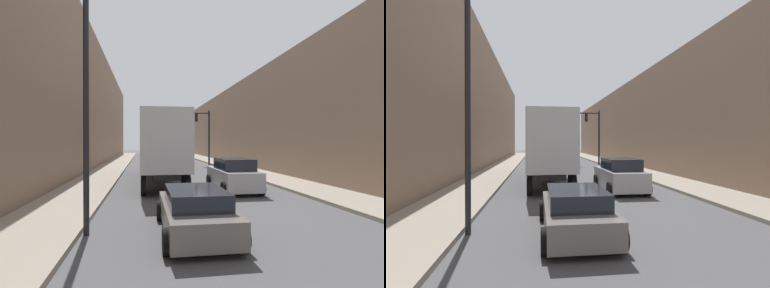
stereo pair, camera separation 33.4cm
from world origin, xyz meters
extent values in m
cube|color=gray|center=(6.01, 30.00, 0.07)|extent=(2.81, 80.00, 0.15)
cube|color=gray|center=(-6.01, 30.00, 0.07)|extent=(2.81, 80.00, 0.15)
cube|color=#846B56|center=(10.41, 30.00, 4.62)|extent=(6.00, 80.00, 9.23)
cube|color=#846B56|center=(-10.41, 30.00, 6.38)|extent=(6.00, 80.00, 12.76)
cube|color=silver|center=(-1.82, 21.02, 2.65)|extent=(2.46, 10.21, 3.10)
cube|color=black|center=(-1.82, 21.02, 0.95)|extent=(1.23, 10.21, 0.24)
cube|color=navy|center=(-1.82, 27.47, 1.51)|extent=(2.46, 2.68, 3.01)
cylinder|color=black|center=(-2.90, 17.12, 0.50)|extent=(0.25, 1.00, 1.00)
cylinder|color=black|center=(-0.74, 17.12, 0.50)|extent=(0.25, 1.00, 1.00)
cylinder|color=black|center=(-2.90, 18.32, 0.50)|extent=(0.25, 1.00, 1.00)
cylinder|color=black|center=(-0.74, 18.32, 0.50)|extent=(0.25, 1.00, 1.00)
cylinder|color=black|center=(-2.90, 27.47, 0.50)|extent=(0.25, 1.00, 1.00)
cylinder|color=black|center=(-0.74, 27.47, 0.50)|extent=(0.25, 1.00, 1.00)
cube|color=slate|center=(-1.45, 10.89, 0.51)|extent=(1.76, 4.44, 0.67)
cube|color=#1E232D|center=(-1.45, 10.66, 1.07)|extent=(1.55, 2.44, 0.45)
cylinder|color=black|center=(-2.33, 12.41, 0.32)|extent=(0.25, 0.64, 0.64)
cylinder|color=black|center=(-0.57, 12.41, 0.32)|extent=(0.25, 0.64, 0.64)
cylinder|color=black|center=(-2.33, 9.27, 0.32)|extent=(0.25, 0.64, 0.64)
cylinder|color=black|center=(-0.57, 9.27, 0.32)|extent=(0.25, 0.64, 0.64)
cube|color=#B7B7BC|center=(1.82, 17.90, 0.67)|extent=(1.83, 4.58, 0.94)
cube|color=#1E232D|center=(1.82, 17.67, 1.43)|extent=(1.61, 2.52, 0.59)
cylinder|color=black|center=(0.90, 19.49, 0.35)|extent=(0.25, 0.70, 0.70)
cylinder|color=black|center=(2.73, 19.49, 0.35)|extent=(0.25, 0.70, 0.70)
cylinder|color=black|center=(0.90, 16.20, 0.35)|extent=(0.25, 0.70, 0.70)
cylinder|color=black|center=(2.73, 16.20, 0.35)|extent=(0.25, 0.70, 0.70)
cylinder|color=black|center=(4.45, 35.85, 3.08)|extent=(0.20, 0.20, 6.15)
cube|color=black|center=(1.52, 35.85, 5.85)|extent=(5.87, 0.12, 0.12)
cube|color=black|center=(2.99, 35.85, 5.34)|extent=(0.30, 0.24, 0.90)
sphere|color=red|center=(2.99, 35.71, 5.34)|extent=(0.18, 0.18, 0.18)
cube|color=black|center=(1.52, 35.85, 5.34)|extent=(0.30, 0.24, 0.90)
sphere|color=red|center=(1.52, 35.71, 5.06)|extent=(0.18, 0.18, 0.18)
cube|color=black|center=(0.05, 35.85, 5.34)|extent=(0.30, 0.24, 0.90)
sphere|color=red|center=(0.05, 35.71, 5.06)|extent=(0.18, 0.18, 0.18)
cylinder|color=black|center=(-4.45, 11.11, 3.42)|extent=(0.16, 0.16, 6.83)
camera|label=1|loc=(-2.86, 2.46, 2.59)|focal=28.00mm
camera|label=2|loc=(-2.53, 2.41, 2.59)|focal=28.00mm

